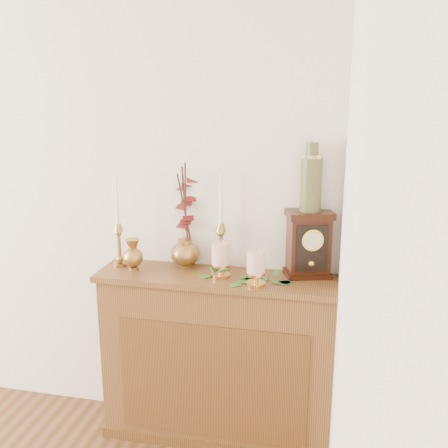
% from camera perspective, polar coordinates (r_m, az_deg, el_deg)
% --- Properties ---
extents(console_shelf, '(1.24, 0.34, 0.93)m').
position_cam_1_polar(console_shelf, '(2.87, -0.67, -14.87)').
color(console_shelf, brown).
rests_on(console_shelf, ground).
extents(candlestick_left, '(0.08, 0.08, 0.47)m').
position_cam_1_polar(candlestick_left, '(2.81, -11.38, -1.50)').
color(candlestick_left, '#A48741').
rests_on(candlestick_left, console_shelf).
extents(candlestick_center, '(0.08, 0.08, 0.51)m').
position_cam_1_polar(candlestick_center, '(2.70, -0.35, -1.61)').
color(candlestick_center, '#A48741').
rests_on(candlestick_center, console_shelf).
extents(bud_vase, '(0.10, 0.10, 0.17)m').
position_cam_1_polar(bud_vase, '(2.75, -9.87, -3.35)').
color(bud_vase, '#A48741').
rests_on(bud_vase, console_shelf).
extents(ginger_jar, '(0.23, 0.25, 0.56)m').
position_cam_1_polar(ginger_jar, '(2.76, -4.11, 0.59)').
color(ginger_jar, '#A48741').
rests_on(ginger_jar, console_shelf).
extents(pillar_candle_left, '(0.10, 0.10, 0.19)m').
position_cam_1_polar(pillar_candle_left, '(2.61, -0.38, -3.70)').
color(pillar_candle_left, gold).
rests_on(pillar_candle_left, console_shelf).
extents(pillar_candle_right, '(0.10, 0.10, 0.19)m').
position_cam_1_polar(pillar_candle_right, '(2.50, 3.49, -4.63)').
color(pillar_candle_right, gold).
rests_on(pillar_candle_right, console_shelf).
extents(ivy_garland, '(0.46, 0.18, 0.08)m').
position_cam_1_polar(ivy_garland, '(2.57, 1.52, -6.09)').
color(ivy_garland, '#32722B').
rests_on(ivy_garland, console_shelf).
extents(mantel_clock, '(0.26, 0.22, 0.33)m').
position_cam_1_polar(mantel_clock, '(2.64, 9.19, -2.20)').
color(mantel_clock, black).
rests_on(mantel_clock, console_shelf).
extents(ceramic_vase, '(0.10, 0.10, 0.34)m').
position_cam_1_polar(ceramic_vase, '(2.57, 9.46, 4.67)').
color(ceramic_vase, '#193226').
rests_on(ceramic_vase, mantel_clock).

